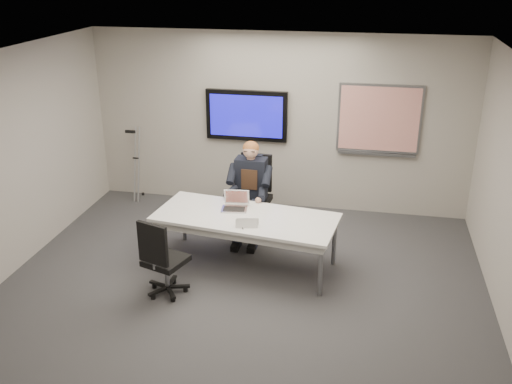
% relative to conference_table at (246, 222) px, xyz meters
% --- Properties ---
extents(floor, '(6.00, 6.00, 0.02)m').
position_rel_conference_table_xyz_m(floor, '(0.07, -0.90, -0.64)').
color(floor, '#373739').
rests_on(floor, ground).
extents(ceiling, '(6.00, 6.00, 0.02)m').
position_rel_conference_table_xyz_m(ceiling, '(0.07, -0.90, 2.16)').
color(ceiling, silver).
rests_on(ceiling, wall_back).
extents(wall_back, '(6.00, 0.02, 2.80)m').
position_rel_conference_table_xyz_m(wall_back, '(0.07, 2.10, 0.76)').
color(wall_back, '#ADA79C').
rests_on(wall_back, ground).
extents(wall_front, '(6.00, 0.02, 2.80)m').
position_rel_conference_table_xyz_m(wall_front, '(0.07, -3.90, 0.76)').
color(wall_front, '#ADA79C').
rests_on(wall_front, ground).
extents(conference_table, '(2.45, 1.27, 0.72)m').
position_rel_conference_table_xyz_m(conference_table, '(0.00, 0.00, 0.00)').
color(conference_table, white).
rests_on(conference_table, ground).
extents(tv_display, '(1.30, 0.09, 0.80)m').
position_rel_conference_table_xyz_m(tv_display, '(-0.43, 2.05, 0.86)').
color(tv_display, black).
rests_on(tv_display, wall_back).
extents(whiteboard, '(1.25, 0.08, 1.10)m').
position_rel_conference_table_xyz_m(whiteboard, '(1.62, 2.07, 0.89)').
color(whiteboard, gray).
rests_on(whiteboard, wall_back).
extents(office_chair_far, '(0.60, 0.60, 1.16)m').
position_rel_conference_table_xyz_m(office_chair_far, '(-0.12, 1.03, -0.28)').
color(office_chair_far, black).
rests_on(office_chair_far, ground).
extents(office_chair_near, '(0.61, 0.61, 1.01)m').
position_rel_conference_table_xyz_m(office_chair_near, '(-0.81, -0.89, -0.32)').
color(office_chair_near, black).
rests_on(office_chair_near, ground).
extents(seated_person, '(0.45, 0.77, 1.43)m').
position_rel_conference_table_xyz_m(seated_person, '(-0.13, 0.76, -0.06)').
color(seated_person, '#1C212F').
rests_on(seated_person, office_chair_far).
extents(crutch, '(0.39, 0.70, 1.34)m').
position_rel_conference_table_xyz_m(crutch, '(-2.27, 1.87, 0.00)').
color(crutch, '#B0B3B8').
rests_on(crutch, ground).
extents(laptop, '(0.36, 0.35, 0.24)m').
position_rel_conference_table_xyz_m(laptop, '(-0.19, 0.21, 0.14)').
color(laptop, silver).
rests_on(laptop, conference_table).
extents(name_tent, '(0.28, 0.13, 0.11)m').
position_rel_conference_table_xyz_m(name_tent, '(0.09, -0.31, 0.14)').
color(name_tent, silver).
rests_on(name_tent, conference_table).
extents(pen, '(0.07, 0.14, 0.01)m').
position_rel_conference_table_xyz_m(pen, '(0.02, -0.33, 0.09)').
color(pen, black).
rests_on(pen, conference_table).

